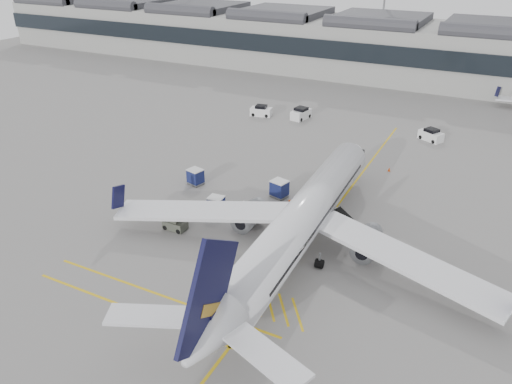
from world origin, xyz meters
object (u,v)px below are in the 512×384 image
at_px(belt_loader, 340,220).
at_px(ramp_agent_a, 290,207).
at_px(baggage_cart_a, 279,188).
at_px(pushback_tug, 175,224).
at_px(airliner_main, 301,221).
at_px(ramp_agent_b, 284,210).

distance_m(belt_loader, ramp_agent_a, 5.49).
relative_size(baggage_cart_a, ramp_agent_a, 1.30).
bearing_deg(pushback_tug, airliner_main, 10.92).
height_order(ramp_agent_a, ramp_agent_b, ramp_agent_b).
bearing_deg(airliner_main, pushback_tug, -172.06).
height_order(ramp_agent_a, pushback_tug, ramp_agent_a).
xyz_separation_m(baggage_cart_a, pushback_tug, (-6.45, -11.27, -0.50)).
xyz_separation_m(airliner_main, belt_loader, (1.84, 6.40, -2.70)).
distance_m(baggage_cart_a, ramp_agent_b, 4.75).
relative_size(airliner_main, ramp_agent_b, 23.05).
relative_size(belt_loader, ramp_agent_b, 2.40).
height_order(belt_loader, ramp_agent_a, ramp_agent_a).
bearing_deg(pushback_tug, ramp_agent_a, 42.60).
relative_size(belt_loader, baggage_cart_a, 1.91).
bearing_deg(airliner_main, belt_loader, 72.27).
bearing_deg(belt_loader, airliner_main, -84.79).
distance_m(baggage_cart_a, ramp_agent_a, 4.21).
height_order(airliner_main, ramp_agent_b, airliner_main).
height_order(belt_loader, pushback_tug, belt_loader).
height_order(belt_loader, baggage_cart_a, baggage_cart_a).
distance_m(airliner_main, ramp_agent_a, 7.28).
distance_m(airliner_main, baggage_cart_a, 11.27).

